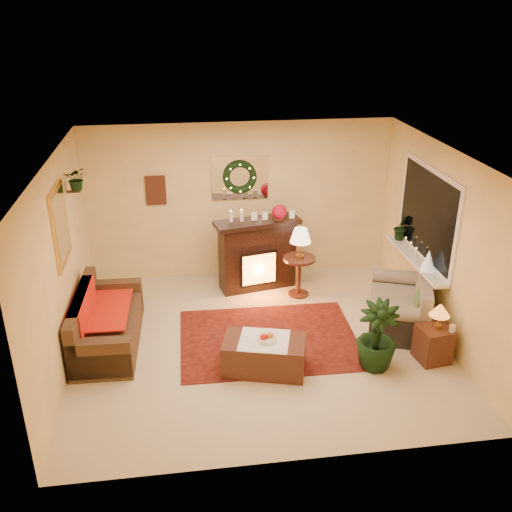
{
  "coord_description": "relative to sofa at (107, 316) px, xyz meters",
  "views": [
    {
      "loc": [
        -0.99,
        -6.63,
        4.31
      ],
      "look_at": [
        0.0,
        0.35,
        1.15
      ],
      "focal_mm": 40.0,
      "sensor_mm": 36.0,
      "label": 1
    }
  ],
  "objects": [
    {
      "name": "coffee_table",
      "position": [
        2.0,
        -0.9,
        -0.22
      ],
      "size": [
        1.14,
        0.82,
        0.43
      ],
      "primitive_type": "cube",
      "rotation": [
        0.0,
        0.0,
        -0.27
      ],
      "color": "#4B2418",
      "rests_on": "floor"
    },
    {
      "name": "floor",
      "position": [
        2.04,
        -0.26,
        -0.43
      ],
      "size": [
        5.0,
        5.0,
        0.0
      ],
      "primitive_type": "plane",
      "color": "beige",
      "rests_on": "ground"
    },
    {
      "name": "mini_tree",
      "position": [
        4.41,
        -0.14,
        0.61
      ],
      "size": [
        0.2,
        0.2,
        0.29
      ],
      "primitive_type": "cone",
      "color": "silver",
      "rests_on": "window_sill"
    },
    {
      "name": "lamp_tiffany",
      "position": [
        4.24,
        -1.0,
        0.32
      ],
      "size": [
        0.26,
        0.26,
        0.38
      ],
      "primitive_type": "cone",
      "color": "#FFA627",
      "rests_on": "end_table_square"
    },
    {
      "name": "gold_mirror",
      "position": [
        -0.44,
        0.04,
        1.32
      ],
      "size": [
        0.03,
        0.84,
        1.0
      ],
      "primitive_type": "cube",
      "color": "gold",
      "rests_on": "wall_left"
    },
    {
      "name": "end_table_square",
      "position": [
        4.21,
        -0.99,
        -0.16
      ],
      "size": [
        0.44,
        0.44,
        0.48
      ],
      "primitive_type": "cube",
      "rotation": [
        0.0,
        0.0,
        0.13
      ],
      "color": "black",
      "rests_on": "floor"
    },
    {
      "name": "window_sill",
      "position": [
        4.42,
        0.29,
        0.44
      ],
      "size": [
        0.22,
        1.86,
        0.04
      ],
      "primitive_type": "cube",
      "color": "white",
      "rests_on": "wall_right"
    },
    {
      "name": "loveseat",
      "position": [
        4.1,
        -0.05,
        -0.01
      ],
      "size": [
        1.22,
        1.56,
        0.79
      ],
      "primitive_type": "cube",
      "rotation": [
        0.0,
        0.0,
        -0.35
      ],
      "color": "tan",
      "rests_on": "floor"
    },
    {
      "name": "mantel_mirror",
      "position": [
        2.04,
        1.97,
        1.27
      ],
      "size": [
        0.92,
        0.02,
        0.72
      ],
      "primitive_type": "cube",
      "color": "white",
      "rests_on": "wall_back"
    },
    {
      "name": "wreath",
      "position": [
        2.04,
        1.93,
        1.29
      ],
      "size": [
        0.55,
        0.11,
        0.55
      ],
      "primitive_type": "torus",
      "rotation": [
        1.57,
        0.0,
        0.0
      ],
      "color": "#194719",
      "rests_on": "wall_back"
    },
    {
      "name": "fruit_bowl",
      "position": [
        2.04,
        -0.92,
        0.02
      ],
      "size": [
        0.25,
        0.25,
        0.06
      ],
      "primitive_type": "cylinder",
      "color": "silver",
      "rests_on": "coffee_table"
    },
    {
      "name": "wall_front",
      "position": [
        2.04,
        -2.51,
        0.87
      ],
      "size": [
        5.0,
        5.0,
        0.0
      ],
      "primitive_type": "plane",
      "color": "#EFD88C",
      "rests_on": "ground"
    },
    {
      "name": "lamp_cream",
      "position": [
        2.86,
        1.02,
        0.45
      ],
      "size": [
        0.33,
        0.33,
        0.5
      ],
      "primitive_type": "cone",
      "color": "beige",
      "rests_on": "side_table_round"
    },
    {
      "name": "area_rug",
      "position": [
        2.17,
        -0.21,
        -0.42
      ],
      "size": [
        2.47,
        1.87,
        0.01
      ],
      "primitive_type": "cube",
      "rotation": [
        0.0,
        0.0,
        -0.02
      ],
      "color": "maroon",
      "rests_on": "floor"
    },
    {
      "name": "ceiling",
      "position": [
        2.04,
        -0.26,
        2.17
      ],
      "size": [
        5.0,
        5.0,
        0.0
      ],
      "primitive_type": "plane",
      "color": "white",
      "rests_on": "ground"
    },
    {
      "name": "floor_palm",
      "position": [
        3.42,
        -1.04,
        0.02
      ],
      "size": [
        1.92,
        1.92,
        2.75
      ],
      "primitive_type": "imported",
      "rotation": [
        0.0,
        0.0,
        -0.29
      ],
      "color": "#2E612D",
      "rests_on": "floor"
    },
    {
      "name": "fireplace",
      "position": [
        2.25,
        1.41,
        0.12
      ],
      "size": [
        1.25,
        0.61,
        1.1
      ],
      "primitive_type": "cube",
      "rotation": [
        0.0,
        0.0,
        0.2
      ],
      "color": "black",
      "rests_on": "floor"
    },
    {
      "name": "wall_left",
      "position": [
        -0.46,
        -0.26,
        0.87
      ],
      "size": [
        4.5,
        4.5,
        0.0
      ],
      "primitive_type": "plane",
      "color": "#EFD88C",
      "rests_on": "ground"
    },
    {
      "name": "wall_back",
      "position": [
        2.04,
        1.99,
        0.87
      ],
      "size": [
        5.0,
        5.0,
        0.0
      ],
      "primitive_type": "plane",
      "color": "#EFD88C",
      "rests_on": "ground"
    },
    {
      "name": "window_glass",
      "position": [
        4.51,
        0.29,
        1.12
      ],
      "size": [
        0.02,
        1.7,
        1.22
      ],
      "primitive_type": "cube",
      "color": "black",
      "rests_on": "wall_right"
    },
    {
      "name": "red_throw",
      "position": [
        -0.08,
        0.15,
        0.03
      ],
      "size": [
        0.74,
        1.2,
        0.02
      ],
      "primitive_type": "cube",
      "color": "#AE1100",
      "rests_on": "sofa"
    },
    {
      "name": "side_table_round",
      "position": [
        2.86,
        1.03,
        -0.1
      ],
      "size": [
        0.51,
        0.51,
        0.65
      ],
      "primitive_type": "cylinder",
      "rotation": [
        0.0,
        0.0,
        0.02
      ],
      "color": "#491E10",
      "rests_on": "floor"
    },
    {
      "name": "poinsettia",
      "position": [
        2.59,
        1.37,
        0.87
      ],
      "size": [
        0.23,
        0.23,
        0.23
      ],
      "primitive_type": "sphere",
      "color": "#A40D23",
      "rests_on": "fireplace"
    },
    {
      "name": "hanging_plant",
      "position": [
        -0.3,
        0.79,
        1.54
      ],
      "size": [
        0.33,
        0.28,
        0.36
      ],
      "primitive_type": "imported",
      "color": "#194719",
      "rests_on": "wall_left"
    },
    {
      "name": "wall_right",
      "position": [
        4.54,
        -0.26,
        0.87
      ],
      "size": [
        4.5,
        4.5,
        0.0
      ],
      "primitive_type": "plane",
      "color": "#EFD88C",
      "rests_on": "ground"
    },
    {
      "name": "mantel_candle_b",
      "position": [
        2.0,
        1.4,
        0.83
      ],
      "size": [
        0.06,
        0.06,
        0.19
      ],
      "primitive_type": "cylinder",
      "color": "white",
      "rests_on": "fireplace"
    },
    {
      "name": "sofa",
      "position": [
        0.0,
        0.0,
        0.0
      ],
      "size": [
        0.85,
        1.81,
        0.77
      ],
      "primitive_type": "cube",
      "rotation": [
        0.0,
        0.0,
        -0.03
      ],
      "color": "#4B351B",
      "rests_on": "floor"
    },
    {
      "name": "window_frame",
      "position": [
        4.53,
        0.29,
        1.12
      ],
      "size": [
        0.03,
        1.86,
        1.36
      ],
      "primitive_type": "cube",
      "color": "white",
      "rests_on": "wall_right"
    },
    {
      "name": "wall_art",
      "position": [
        0.69,
        1.97,
        1.12
      ],
      "size": [
        0.32,
        0.03,
        0.48
      ],
      "primitive_type": "cube",
      "color": "#381E11",
      "rests_on": "wall_back"
    },
    {
      "name": "mantel_candle_a",
      "position": [
        1.83,
        1.38,
        0.83
      ],
      "size": [
        0.06,
        0.06,
        0.17
      ],
      "primitive_type": "cylinder",
      "color": "silver",
      "rests_on": "fireplace"
    },
    {
      "name": "sill_plant",
      "position": [
        4.45,
        0.97,
        0.66
      ],
      "size": [
        0.31,
        0.25,
        0.56
      ],
      "primitive_type": "imported",
      "color": "#21451C",
      "rests_on": "window_sill"
    }
  ]
}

